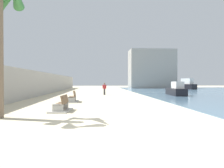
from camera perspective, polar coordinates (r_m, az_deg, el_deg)
The scene contains 8 objects.
ground_plane at distance 26.82m, azimuth -4.03°, elevation -3.16°, with size 120.00×120.00×0.00m, color beige.
seawall at distance 27.81m, azimuth -19.68°, elevation 0.08°, with size 0.80×64.00×3.04m, color #ADAAA3.
bench_near at distance 12.99m, azimuth -13.87°, elevation -6.25°, with size 1.23×2.16×0.98m.
bench_far at distance 18.47m, azimuth -10.97°, elevation -4.18°, with size 1.19×2.15×0.98m.
person_walking at distance 27.58m, azimuth -2.11°, elevation -1.10°, with size 0.52×0.23×1.62m.
boat_outer at distance 27.51m, azimuth 17.37°, elevation -1.65°, with size 1.83×4.95×1.76m.
boat_distant at distance 50.11m, azimuth 19.54°, elevation -0.33°, with size 4.29×5.85×2.46m.
harbor_building at distance 56.74m, azimuth 10.91°, elevation 4.07°, with size 12.00×6.00×10.30m, color #9E9E99.
Camera 1 is at (0.07, -8.76, 1.80)m, focal length 32.96 mm.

